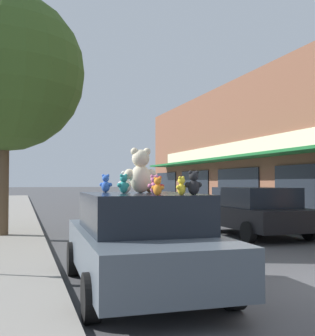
{
  "coord_description": "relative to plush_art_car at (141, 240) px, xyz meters",
  "views": [
    {
      "loc": [
        -4.5,
        -5.72,
        1.71
      ],
      "look_at": [
        -2.22,
        1.34,
        1.95
      ],
      "focal_mm": 45.0,
      "sensor_mm": 36.0,
      "label": 1
    }
  ],
  "objects": [
    {
      "name": "teddy_bear_white",
      "position": [
        -0.07,
        0.68,
        0.91
      ],
      "size": [
        0.27,
        0.17,
        0.37
      ],
      "rotation": [
        0.0,
        0.0,
        3.19
      ],
      "color": "white",
      "rests_on": "plush_art_car"
    },
    {
      "name": "parked_car_far_center",
      "position": [
        5.22,
        5.24,
        0.01
      ],
      "size": [
        2.23,
        4.24,
        1.52
      ],
      "color": "black",
      "rests_on": "ground_plane"
    },
    {
      "name": "teddy_bear_giant",
      "position": [
        0.08,
        0.3,
        1.09
      ],
      "size": [
        0.56,
        0.35,
        0.75
      ],
      "rotation": [
        0.0,
        0.0,
        3.06
      ],
      "color": "beige",
      "rests_on": "plush_art_car"
    },
    {
      "name": "teddy_bear_blue",
      "position": [
        -0.38,
        0.97,
        0.89
      ],
      "size": [
        0.24,
        0.19,
        0.32
      ],
      "rotation": [
        0.0,
        0.0,
        2.61
      ],
      "color": "blue",
      "rests_on": "plush_art_car"
    },
    {
      "name": "street_tree",
      "position": [
        -2.34,
        6.86,
        4.21
      ],
      "size": [
        4.78,
        4.78,
        7.26
      ],
      "color": "brown",
      "rests_on": "sidewalk_near"
    },
    {
      "name": "plush_art_car",
      "position": [
        0.0,
        0.0,
        0.0
      ],
      "size": [
        2.19,
        4.37,
        1.52
      ],
      "rotation": [
        0.0,
        0.0,
        -0.04
      ],
      "color": "#4C5660",
      "rests_on": "ground_plane"
    },
    {
      "name": "teddy_bear_black",
      "position": [
        0.49,
        -1.02,
        0.9
      ],
      "size": [
        0.25,
        0.16,
        0.34
      ],
      "rotation": [
        0.0,
        0.0,
        3.09
      ],
      "color": "black",
      "rests_on": "plush_art_car"
    },
    {
      "name": "teddy_bear_orange",
      "position": [
        -0.05,
        -1.02,
        0.85
      ],
      "size": [
        0.18,
        0.16,
        0.25
      ],
      "rotation": [
        0.0,
        0.0,
        2.46
      ],
      "color": "orange",
      "rests_on": "plush_art_car"
    },
    {
      "name": "teddy_bear_yellow",
      "position": [
        0.31,
        -1.0,
        0.86
      ],
      "size": [
        0.19,
        0.16,
        0.26
      ],
      "rotation": [
        0.0,
        0.0,
        3.7
      ],
      "color": "yellow",
      "rests_on": "plush_art_car"
    },
    {
      "name": "teddy_bear_teal",
      "position": [
        -0.22,
        0.24,
        0.88
      ],
      "size": [
        0.24,
        0.17,
        0.31
      ],
      "rotation": [
        0.0,
        0.0,
        3.48
      ],
      "color": "teal",
      "rests_on": "plush_art_car"
    },
    {
      "name": "teddy_bear_brown",
      "position": [
        0.31,
        0.54,
        0.9
      ],
      "size": [
        0.2,
        0.26,
        0.35
      ],
      "rotation": [
        0.0,
        0.0,
        1.99
      ],
      "color": "olive",
      "rests_on": "plush_art_car"
    },
    {
      "name": "ground_plane",
      "position": [
        2.7,
        -0.73,
        -0.79
      ],
      "size": [
        260.0,
        260.0,
        0.0
      ],
      "primitive_type": "plane",
      "color": "#424244"
    },
    {
      "name": "teddy_bear_red",
      "position": [
        0.24,
        -0.14,
        0.87
      ],
      "size": [
        0.21,
        0.16,
        0.28
      ],
      "rotation": [
        0.0,
        0.0,
        2.68
      ],
      "color": "red",
      "rests_on": "plush_art_car"
    },
    {
      "name": "teddy_bear_pink",
      "position": [
        0.14,
        -0.27,
        0.87
      ],
      "size": [
        0.22,
        0.15,
        0.3
      ],
      "rotation": [
        0.0,
        0.0,
        3.37
      ],
      "color": "pink",
      "rests_on": "plush_art_car"
    }
  ]
}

